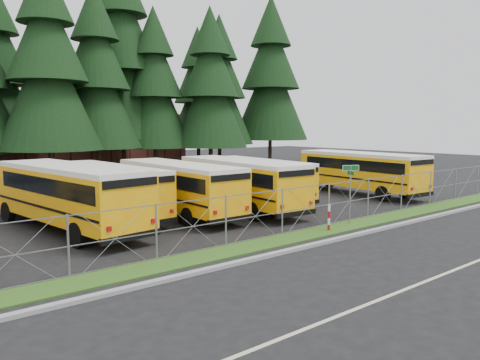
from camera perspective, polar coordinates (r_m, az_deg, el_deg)
name	(u,v)px	position (r m, az deg, el deg)	size (l,w,h in m)	color
ground	(283,228)	(21.49, 5.21, -5.83)	(120.00, 120.00, 0.00)	black
curb	(336,239)	(19.44, 11.63, -7.11)	(50.00, 0.25, 0.12)	gray
grass_verge	(310,234)	(20.33, 8.57, -6.52)	(50.00, 1.40, 0.06)	#244814
road_lane_line	(455,270)	(16.90, 24.76, -9.90)	(50.00, 0.12, 0.01)	beige
chainlink_fence	(299,209)	(20.61, 7.18, -3.56)	(44.00, 0.10, 2.00)	gray
brick_building	(84,139)	(58.80, -18.45, 4.76)	(22.00, 10.00, 6.00)	brown
bus_2	(66,198)	(22.09, -20.48, -2.03)	(2.63, 11.16, 2.93)	orange
bus_3	(104,192)	(24.27, -16.24, -1.42)	(2.41, 10.20, 2.67)	orange
bus_4	(175,189)	(24.46, -7.92, -1.09)	(2.45, 10.39, 2.72)	orange
bus_5	(237,185)	(25.76, -0.41, -0.58)	(2.50, 10.59, 2.78)	orange
bus_6	(254,180)	(28.73, 1.75, -0.03)	(2.31, 9.80, 2.57)	orange
bus_east	(356,173)	(32.63, 13.97, 0.81)	(2.55, 10.79, 2.83)	orange
street_sign	(350,182)	(22.37, 13.32, -0.20)	(0.77, 0.51, 2.81)	gray
striped_bollard	(329,218)	(20.96, 10.79, -4.57)	(0.11, 0.11, 1.20)	#B20C0C
conifer_4	(48,71)	(41.08, -22.38, 12.24)	(8.11, 8.11, 17.93)	black
conifer_5	(96,80)	(45.07, -17.11, 11.54)	(7.85, 7.85, 17.36)	black
conifer_6	(154,90)	(48.24, -10.38, 10.77)	(7.38, 7.38, 16.32)	black
conifer_7	(210,89)	(48.00, -3.64, 10.96)	(7.44, 7.44, 16.45)	black
conifer_8	(219,91)	(53.90, -2.53, 10.79)	(7.68, 7.68, 16.99)	black
conifer_9	(271,81)	(57.08, 3.74, 11.98)	(8.96, 8.96, 19.82)	black
conifer_12	(121,61)	(50.23, -14.26, 13.85)	(10.01, 10.01, 22.13)	black
conifer_13	(198,96)	(55.73, -5.14, 10.12)	(7.23, 7.23, 15.99)	black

